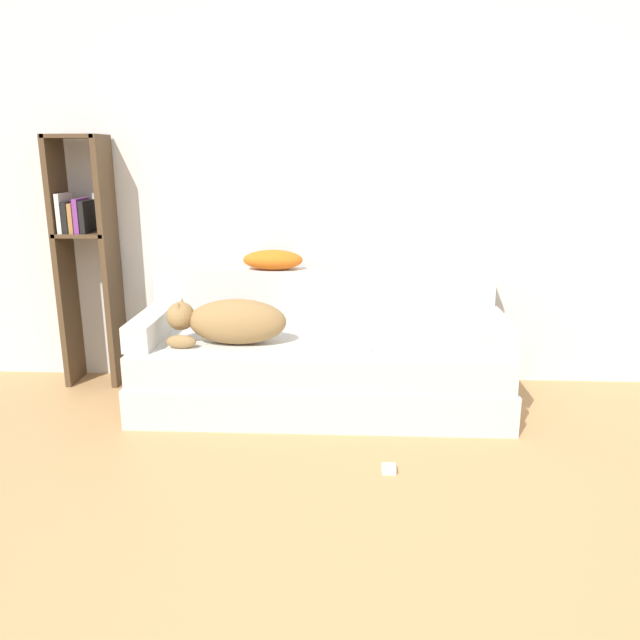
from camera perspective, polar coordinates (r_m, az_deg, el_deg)
wall_back at (r=4.06m, az=2.35°, el=13.08°), size 7.35×0.06×2.70m
couch at (r=3.76m, az=0.07°, el=-4.95°), size 2.17×0.82×0.42m
couch_backrest at (r=3.97m, az=0.30°, el=2.06°), size 2.13×0.15×0.36m
couch_arm_left at (r=3.84m, az=-15.16°, el=-0.55°), size 0.15×0.63×0.15m
couch_arm_right at (r=3.76m, az=15.66°, el=-0.95°), size 0.15×0.63×0.15m
dog at (r=3.63m, az=-8.27°, el=-0.12°), size 0.70×0.26×0.26m
laptop at (r=3.58m, az=1.86°, el=-2.25°), size 0.36×0.25×0.02m
throw_pillow at (r=3.93m, az=-4.33°, el=5.51°), size 0.37×0.19×0.12m
bookshelf at (r=4.27m, az=-20.68°, el=6.10°), size 0.34×0.26×1.60m
power_adapter at (r=3.11m, az=6.31°, el=-13.37°), size 0.07×0.07×0.03m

